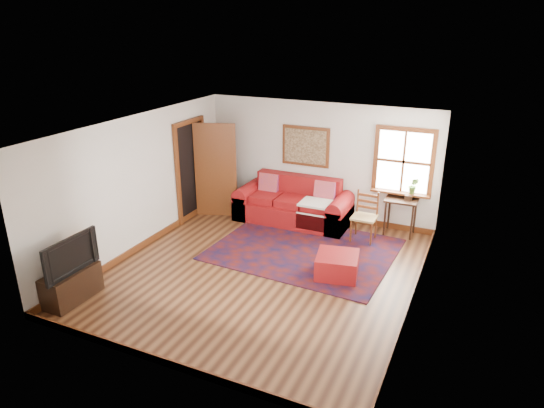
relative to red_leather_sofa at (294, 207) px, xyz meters
The scene contains 13 objects.
ground 2.33m from the red_leather_sofa, 80.80° to the right, with size 5.50×5.50×0.00m, color #3C1E10.
room_envelope 2.66m from the red_leather_sofa, 80.74° to the right, with size 5.04×5.54×2.52m.
window 2.41m from the red_leather_sofa, 11.10° to the left, with size 1.18×0.20×1.38m.
doorway 2.05m from the red_leather_sofa, 164.77° to the right, with size 0.89×1.08×2.14m.
framed_artwork 1.31m from the red_leather_sofa, 80.80° to the left, with size 1.05×0.07×0.85m.
persian_rug 1.45m from the red_leather_sofa, 59.93° to the right, with size 3.24×2.59×0.02m, color #52110B.
red_leather_sofa is the anchor object (origin of this frame).
red_ottoman 2.49m from the red_leather_sofa, 50.85° to the right, with size 0.68×0.68×0.39m, color maroon.
side_table 2.22m from the red_leather_sofa, ahead, with size 0.62×0.47×0.75m.
ladder_back_chair 1.66m from the red_leather_sofa, 10.84° to the right, with size 0.46×0.44×0.98m.
media_cabinet 4.73m from the red_leather_sofa, 113.84° to the right, with size 0.41×0.90×0.50m, color black.
television 4.77m from the red_leather_sofa, 113.51° to the right, with size 1.01×0.13×0.58m, color black.
candle_hurricane 4.35m from the red_leather_sofa, 115.40° to the right, with size 0.12×0.12×0.18m.
Camera 1 is at (3.21, -6.68, 4.04)m, focal length 32.00 mm.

